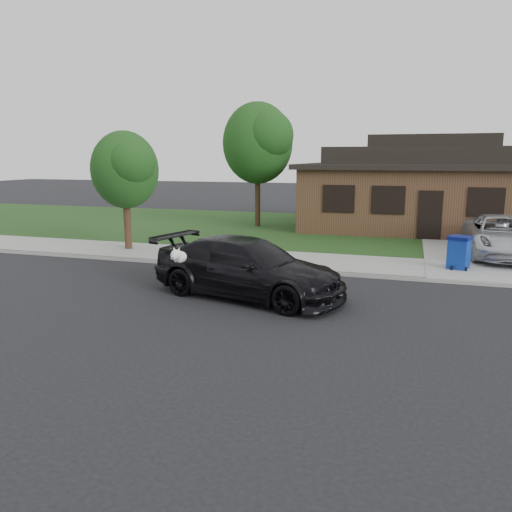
% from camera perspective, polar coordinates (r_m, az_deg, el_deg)
% --- Properties ---
extents(ground, '(120.00, 120.00, 0.00)m').
position_cam_1_polar(ground, '(12.96, 2.39, -5.37)').
color(ground, black).
rests_on(ground, ground).
extents(sidewalk, '(60.00, 3.00, 0.12)m').
position_cam_1_polar(sidewalk, '(17.68, 6.55, -0.72)').
color(sidewalk, gray).
rests_on(sidewalk, ground).
extents(curb, '(60.00, 0.12, 0.12)m').
position_cam_1_polar(curb, '(16.24, 5.56, -1.77)').
color(curb, gray).
rests_on(curb, ground).
extents(lawn, '(60.00, 13.00, 0.13)m').
position_cam_1_polar(lawn, '(25.47, 9.92, 2.86)').
color(lawn, '#193814').
rests_on(lawn, ground).
extents(driveway, '(4.50, 13.00, 0.14)m').
position_cam_1_polar(driveway, '(22.49, 24.22, 0.95)').
color(driveway, gray).
rests_on(driveway, ground).
extents(sedan, '(5.80, 3.50, 1.57)m').
position_cam_1_polar(sedan, '(13.38, -0.97, -1.34)').
color(sedan, black).
rests_on(sedan, ground).
extents(minivan, '(2.49, 5.32, 1.47)m').
position_cam_1_polar(minivan, '(20.31, 26.40, 2.06)').
color(minivan, silver).
rests_on(minivan, driveway).
extents(recycling_bin, '(0.84, 0.84, 1.08)m').
position_cam_1_polar(recycling_bin, '(17.44, 22.18, 0.38)').
color(recycling_bin, navy).
rests_on(recycling_bin, sidewalk).
extents(house, '(12.60, 8.60, 4.65)m').
position_cam_1_polar(house, '(27.07, 19.12, 7.30)').
color(house, '#422B1C').
rests_on(house, ground).
extents(tree_0, '(3.78, 3.60, 6.34)m').
position_cam_1_polar(tree_0, '(26.00, 0.46, 12.95)').
color(tree_0, '#332114').
rests_on(tree_0, ground).
extents(tree_2, '(2.73, 2.60, 4.59)m').
position_cam_1_polar(tree_2, '(20.11, -14.61, 9.64)').
color(tree_2, '#332114').
rests_on(tree_2, ground).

